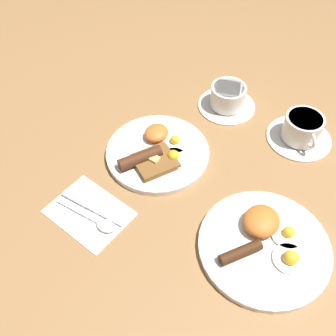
{
  "coord_description": "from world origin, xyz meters",
  "views": [
    {
      "loc": [
        0.51,
        0.39,
        0.73
      ],
      "look_at": [
        0.04,
        0.06,
        0.03
      ],
      "focal_mm": 42.0,
      "sensor_mm": 36.0,
      "label": 1
    }
  ],
  "objects": [
    {
      "name": "teacup_near",
      "position": [
        -0.25,
        0.05,
        0.03
      ],
      "size": [
        0.16,
        0.16,
        0.07
      ],
      "color": "white",
      "rests_on": "ground_plane"
    },
    {
      "name": "breakfast_plate_near",
      "position": [
        0.0,
        0.0,
        0.01
      ],
      "size": [
        0.25,
        0.25,
        0.04
      ],
      "color": "white",
      "rests_on": "ground_plane"
    },
    {
      "name": "napkin",
      "position": [
        0.22,
        -0.02,
        0.0
      ],
      "size": [
        0.14,
        0.18,
        0.01
      ],
      "primitive_type": "cube",
      "rotation": [
        0.0,
        0.0,
        -0.05
      ],
      "color": "white",
      "rests_on": "ground_plane"
    },
    {
      "name": "breakfast_plate_far",
      "position": [
        0.07,
        0.33,
        0.01
      ],
      "size": [
        0.27,
        0.27,
        0.05
      ],
      "color": "white",
      "rests_on": "ground_plane"
    },
    {
      "name": "ground_plane",
      "position": [
        0.0,
        0.0,
        0.0
      ],
      "size": [
        3.0,
        3.0,
        0.0
      ],
      "primitive_type": "plane",
      "color": "olive"
    },
    {
      "name": "knife",
      "position": [
        0.21,
        -0.03,
        0.01
      ],
      "size": [
        0.03,
        0.16,
        0.01
      ],
      "rotation": [
        0.0,
        0.0,
        1.66
      ],
      "color": "silver",
      "rests_on": "napkin"
    },
    {
      "name": "teacup_far",
      "position": [
        -0.25,
        0.26,
        0.03
      ],
      "size": [
        0.16,
        0.16,
        0.07
      ],
      "color": "white",
      "rests_on": "ground_plane"
    },
    {
      "name": "spoon",
      "position": [
        0.23,
        0.02,
        0.01
      ],
      "size": [
        0.03,
        0.16,
        0.01
      ],
      "rotation": [
        0.0,
        0.0,
        1.67
      ],
      "color": "silver",
      "rests_on": "napkin"
    }
  ]
}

